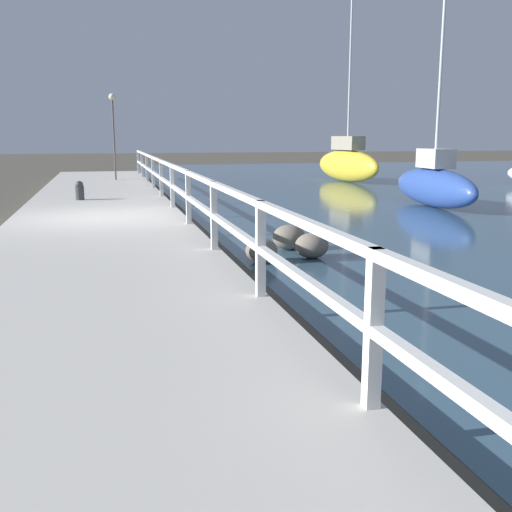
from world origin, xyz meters
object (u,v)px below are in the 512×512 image
object	(u,v)px
dock_lamp	(113,115)
sailboat_blue	(434,184)
sailboat_yellow	(347,163)
mooring_bollard	(80,190)

from	to	relation	value
dock_lamp	sailboat_blue	size ratio (longest dim) A/B	0.55
sailboat_blue	sailboat_yellow	bearing A→B (deg)	86.24
mooring_bollard	sailboat_blue	distance (m)	10.34
sailboat_yellow	dock_lamp	bearing A→B (deg)	176.27
dock_lamp	sailboat_blue	xyz separation A→B (m)	(9.02, -9.46, -2.21)
sailboat_blue	sailboat_yellow	size ratio (longest dim) A/B	0.80
mooring_bollard	dock_lamp	xyz separation A→B (m)	(1.17, 7.68, 2.32)
sailboat_blue	mooring_bollard	bearing A→B (deg)	174.21
mooring_bollard	dock_lamp	world-z (taller)	dock_lamp
dock_lamp	sailboat_yellow	bearing A→B (deg)	2.17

